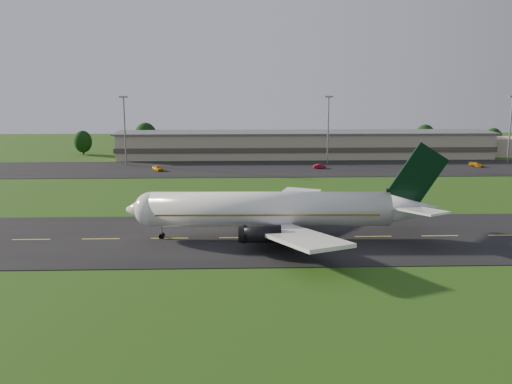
{
  "coord_description": "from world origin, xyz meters",
  "views": [
    {
      "loc": [
        -22.05,
        -88.75,
        25.29
      ],
      "look_at": [
        -18.82,
        8.0,
        6.0
      ],
      "focal_mm": 40.0,
      "sensor_mm": 36.0,
      "label": 1
    }
  ],
  "objects_px": {
    "airliner": "(276,210)",
    "light_mast_centre": "(328,122)",
    "light_mast_west": "(125,122)",
    "terminal": "(324,145)",
    "light_mast_east": "(511,121)",
    "service_vehicle_b": "(320,166)",
    "service_vehicle_d": "(477,165)",
    "service_vehicle_c": "(420,167)",
    "service_vehicle_a": "(158,168)"
  },
  "relations": [
    {
      "from": "light_mast_east",
      "to": "service_vehicle_a",
      "type": "bearing_deg",
      "value": -173.99
    },
    {
      "from": "light_mast_west",
      "to": "light_mast_centre",
      "type": "xyz_separation_m",
      "value": [
        60.0,
        0.0,
        0.0
      ]
    },
    {
      "from": "light_mast_west",
      "to": "light_mast_east",
      "type": "relative_size",
      "value": 1.0
    },
    {
      "from": "light_mast_east",
      "to": "service_vehicle_c",
      "type": "distance_m",
      "value": 34.36
    },
    {
      "from": "light_mast_centre",
      "to": "light_mast_east",
      "type": "relative_size",
      "value": 1.0
    },
    {
      "from": "airliner",
      "to": "terminal",
      "type": "bearing_deg",
      "value": 78.25
    },
    {
      "from": "light_mast_east",
      "to": "service_vehicle_b",
      "type": "height_order",
      "value": "light_mast_east"
    },
    {
      "from": "terminal",
      "to": "service_vehicle_d",
      "type": "bearing_deg",
      "value": -29.13
    },
    {
      "from": "light_mast_east",
      "to": "service_vehicle_a",
      "type": "distance_m",
      "value": 105.51
    },
    {
      "from": "light_mast_west",
      "to": "light_mast_centre",
      "type": "relative_size",
      "value": 1.0
    },
    {
      "from": "airliner",
      "to": "service_vehicle_d",
      "type": "relative_size",
      "value": 11.96
    },
    {
      "from": "light_mast_west",
      "to": "service_vehicle_b",
      "type": "height_order",
      "value": "light_mast_west"
    },
    {
      "from": "light_mast_east",
      "to": "service_vehicle_c",
      "type": "height_order",
      "value": "light_mast_east"
    },
    {
      "from": "light_mast_east",
      "to": "service_vehicle_c",
      "type": "relative_size",
      "value": 4.3
    },
    {
      "from": "terminal",
      "to": "service_vehicle_d",
      "type": "distance_m",
      "value": 47.34
    },
    {
      "from": "service_vehicle_a",
      "to": "terminal",
      "type": "bearing_deg",
      "value": -4.4
    },
    {
      "from": "service_vehicle_b",
      "to": "service_vehicle_a",
      "type": "bearing_deg",
      "value": 86.3
    },
    {
      "from": "service_vehicle_c",
      "to": "light_mast_east",
      "type": "bearing_deg",
      "value": 58.19
    },
    {
      "from": "service_vehicle_c",
      "to": "service_vehicle_d",
      "type": "height_order",
      "value": "service_vehicle_c"
    },
    {
      "from": "terminal",
      "to": "light_mast_centre",
      "type": "xyz_separation_m",
      "value": [
        -1.4,
        -16.18,
        8.75
      ]
    },
    {
      "from": "terminal",
      "to": "light_mast_east",
      "type": "height_order",
      "value": "light_mast_east"
    },
    {
      "from": "light_mast_east",
      "to": "service_vehicle_d",
      "type": "relative_size",
      "value": 4.75
    },
    {
      "from": "airliner",
      "to": "light_mast_east",
      "type": "xyz_separation_m",
      "value": [
        75.95,
        80.02,
        8.08
      ]
    },
    {
      "from": "light_mast_centre",
      "to": "light_mast_east",
      "type": "xyz_separation_m",
      "value": [
        55.0,
        0.0,
        0.0
      ]
    },
    {
      "from": "light_mast_west",
      "to": "service_vehicle_b",
      "type": "xyz_separation_m",
      "value": [
        56.5,
        -8.36,
        -12.04
      ]
    },
    {
      "from": "airliner",
      "to": "light_mast_west",
      "type": "bearing_deg",
      "value": 117.34
    },
    {
      "from": "service_vehicle_b",
      "to": "light_mast_centre",
      "type": "bearing_deg",
      "value": -29.67
    },
    {
      "from": "light_mast_centre",
      "to": "terminal",
      "type": "bearing_deg",
      "value": 85.05
    },
    {
      "from": "terminal",
      "to": "service_vehicle_d",
      "type": "height_order",
      "value": "terminal"
    },
    {
      "from": "airliner",
      "to": "service_vehicle_b",
      "type": "relative_size",
      "value": 14.16
    },
    {
      "from": "service_vehicle_b",
      "to": "service_vehicle_d",
      "type": "relative_size",
      "value": 0.84
    },
    {
      "from": "light_mast_west",
      "to": "service_vehicle_c",
      "type": "distance_m",
      "value": 86.3
    },
    {
      "from": "service_vehicle_c",
      "to": "airliner",
      "type": "bearing_deg",
      "value": -85.39
    },
    {
      "from": "service_vehicle_a",
      "to": "service_vehicle_d",
      "type": "relative_size",
      "value": 1.02
    },
    {
      "from": "light_mast_east",
      "to": "service_vehicle_a",
      "type": "xyz_separation_m",
      "value": [
        -104.26,
        -10.97,
        -11.89
      ]
    },
    {
      "from": "airliner",
      "to": "terminal",
      "type": "xyz_separation_m",
      "value": [
        22.35,
        96.2,
        -0.67
      ]
    },
    {
      "from": "light_mast_west",
      "to": "service_vehicle_c",
      "type": "xyz_separation_m",
      "value": [
        84.75,
        -11.04,
        -11.98
      ]
    },
    {
      "from": "service_vehicle_d",
      "to": "light_mast_east",
      "type": "bearing_deg",
      "value": -8.64
    },
    {
      "from": "airliner",
      "to": "service_vehicle_a",
      "type": "bearing_deg",
      "value": 113.63
    },
    {
      "from": "light_mast_centre",
      "to": "service_vehicle_d",
      "type": "bearing_deg",
      "value": -9.07
    },
    {
      "from": "terminal",
      "to": "light_mast_west",
      "type": "height_order",
      "value": "light_mast_west"
    },
    {
      "from": "light_mast_west",
      "to": "service_vehicle_b",
      "type": "bearing_deg",
      "value": -8.42
    },
    {
      "from": "terminal",
      "to": "light_mast_centre",
      "type": "distance_m",
      "value": 18.45
    },
    {
      "from": "service_vehicle_a",
      "to": "light_mast_east",
      "type": "bearing_deg",
      "value": -26.58
    },
    {
      "from": "light_mast_west",
      "to": "service_vehicle_d",
      "type": "relative_size",
      "value": 4.75
    },
    {
      "from": "light_mast_east",
      "to": "airliner",
      "type": "bearing_deg",
      "value": -133.51
    },
    {
      "from": "airliner",
      "to": "light_mast_centre",
      "type": "xyz_separation_m",
      "value": [
        20.95,
        80.02,
        8.08
      ]
    },
    {
      "from": "terminal",
      "to": "airliner",
      "type": "bearing_deg",
      "value": -103.08
    },
    {
      "from": "light_mast_west",
      "to": "airliner",
      "type": "bearing_deg",
      "value": -63.99
    },
    {
      "from": "airliner",
      "to": "service_vehicle_b",
      "type": "xyz_separation_m",
      "value": [
        17.45,
        71.66,
        -3.96
      ]
    }
  ]
}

